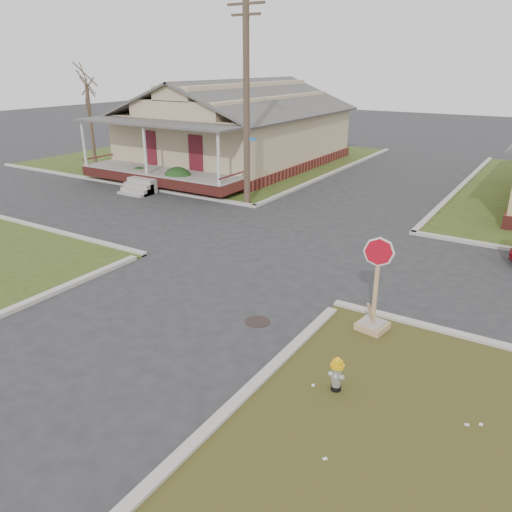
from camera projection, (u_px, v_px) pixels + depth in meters
The scene contains 11 objects.
ground at pixel (201, 295), 14.14m from camera, with size 120.00×120.00×0.00m, color #28282A.
verge_far_left at pixel (212, 157), 34.80m from camera, with size 19.00×19.00×0.05m, color #2F4619.
curbs at pixel (286, 244), 18.10m from camera, with size 80.00×40.00×0.12m, color #AEA89D, non-canonical shape.
manhole at pixel (258, 322), 12.66m from camera, with size 0.64×0.64×0.01m, color black.
corner_house at pixel (237, 129), 31.46m from camera, with size 10.10×15.50×5.30m.
utility_pole at pixel (246, 100), 21.58m from camera, with size 1.80×0.28×9.00m.
tree_far_left at pixel (91, 125), 31.62m from camera, with size 0.22×0.22×4.90m, color #413125.
fire_hydrant at pixel (337, 372), 9.80m from camera, with size 0.28×0.28×0.75m.
stop_sign at pixel (374, 310), 12.04m from camera, with size 0.68×0.66×2.39m.
hedge_left at pixel (139, 174), 26.97m from camera, with size 1.24×1.02×0.95m, color #153613.
hedge_right at pixel (178, 179), 25.42m from camera, with size 1.51×1.24×1.16m, color #153613.
Camera 1 is at (8.10, -10.03, 6.13)m, focal length 35.00 mm.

